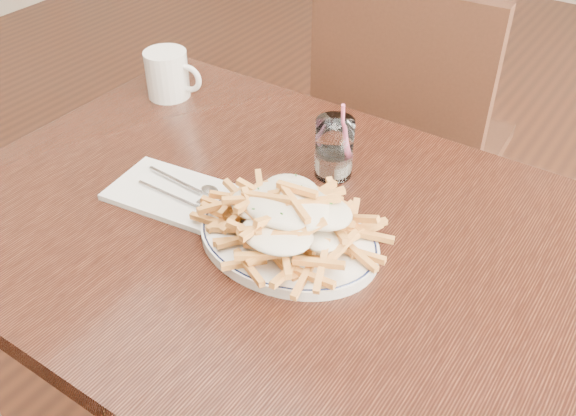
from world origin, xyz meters
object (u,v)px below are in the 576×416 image
Objects in this scene: table at (294,268)px; loaded_fries at (288,212)px; chair_far at (406,132)px; coffee_mug at (168,74)px; water_glass at (334,151)px; fries_plate at (288,238)px.

loaded_fries reaches higher than table.
chair_far is 0.80m from loaded_fries.
coffee_mug reaches higher than table.
water_glass is at bearing -80.63° from chair_far.
fries_plate is at bearing -78.77° from water_glass.
loaded_fries is 1.95× the size of water_glass.
water_glass is 0.45m from coffee_mug.
fries_plate is at bearing 0.00° from loaded_fries.
table is at bearing -79.30° from water_glass.
loaded_fries is (0.00, 0.00, 0.05)m from fries_plate.
fries_plate is 0.21m from water_glass.
table is 0.14m from loaded_fries.
fries_plate is 2.36× the size of water_glass.
coffee_mug is (-0.48, 0.26, -0.01)m from loaded_fries.
chair_far is at bearing 99.37° from water_glass.
loaded_fries is (0.01, -0.03, 0.14)m from table.
loaded_fries is at bearing 0.00° from fries_plate.
fries_plate is (0.13, -0.74, 0.22)m from chair_far.
chair_far is 0.60m from water_glass.
coffee_mug is at bearing 151.68° from fries_plate.
fries_plate is at bearing -75.62° from table.
chair_far is 0.78m from fries_plate.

